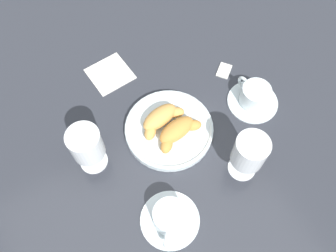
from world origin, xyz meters
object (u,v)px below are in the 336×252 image
Objects in this scene: pastry_plate at (168,129)px; juice_glass_right at (86,145)px; coffee_cup_near at (170,218)px; folded_napkin at (110,74)px; juice_glass_left at (249,153)px; croissant_large at (161,118)px; coffee_cup_far at (254,97)px; sugar_packet at (224,70)px; croissant_small at (177,131)px.

pastry_plate is 1.62× the size of juice_glass_right.
coffee_cup_near is 1.24× the size of folded_napkin.
pastry_plate is 0.22m from juice_glass_left.
croissant_large is 0.99× the size of coffee_cup_near.
juice_glass_left reaches higher than folded_napkin.
juice_glass_right is (0.19, 0.00, 0.05)m from croissant_large.
coffee_cup_far reaches higher than sugar_packet.
pastry_plate is at bearing -17.99° from sugar_packet.
pastry_plate is 1.69× the size of croissant_large.
sugar_packet is at bearing -159.33° from pastry_plate.
croissant_small is 0.23m from coffee_cup_far.
juice_glass_right is 0.45m from sugar_packet.
croissant_large is at bearing -12.95° from coffee_cup_far.
juice_glass_right reaches higher than pastry_plate.
juice_glass_left is (-0.11, 0.18, 0.08)m from pastry_plate.
croissant_small is 0.99× the size of coffee_cup_far.
folded_napkin is (0.05, -0.24, -0.01)m from pastry_plate.
juice_glass_left reaches higher than coffee_cup_far.
pastry_plate is at bearing -118.77° from coffee_cup_near.
juice_glass_left and juice_glass_right have the same top height.
juice_glass_left reaches higher than pastry_plate.
sugar_packet reaches higher than folded_napkin.
pastry_plate is 0.23m from coffee_cup_near.
sugar_packet is (-0.34, -0.29, -0.02)m from coffee_cup_near.
coffee_cup_far is at bearing 54.83° from sugar_packet.
folded_napkin is (0.04, -0.22, -0.04)m from croissant_large.
coffee_cup_far is 0.97× the size of juice_glass_right.
coffee_cup_near reaches higher than pastry_plate.
coffee_cup_far reaches higher than pastry_plate.
croissant_small is at bearing 108.41° from pastry_plate.
folded_napkin is (-0.15, -0.22, -0.09)m from juice_glass_right.
croissant_small reaches higher than pastry_plate.
folded_napkin is at bearing -43.06° from coffee_cup_far.
juice_glass_left is 0.31m from sugar_packet.
pastry_plate is at bearing -8.18° from coffee_cup_far.
juice_glass_left is at bearing -173.85° from coffee_cup_near.
pastry_plate reaches higher than sugar_packet.
juice_glass_left is (-0.10, 0.15, 0.05)m from croissant_small.
pastry_plate reaches higher than folded_napkin.
folded_napkin is (0.29, -0.27, -0.02)m from coffee_cup_far.
folded_napkin is at bearing -77.12° from croissant_small.
folded_napkin is at bearing -69.25° from juice_glass_left.
coffee_cup_near reaches higher than sugar_packet.
folded_napkin is (0.16, -0.42, -0.09)m from juice_glass_left.
croissant_small reaches higher than coffee_cup_far.
coffee_cup_near is (0.12, 0.17, -0.02)m from croissant_small.
coffee_cup_near is at bearing 82.47° from folded_napkin.
juice_glass_left is 1.27× the size of folded_napkin.
croissant_large and croissant_small have the same top height.
coffee_cup_far is at bearing 178.58° from croissant_small.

